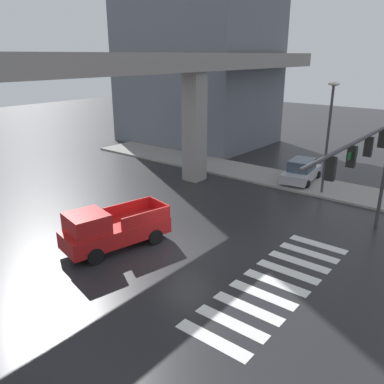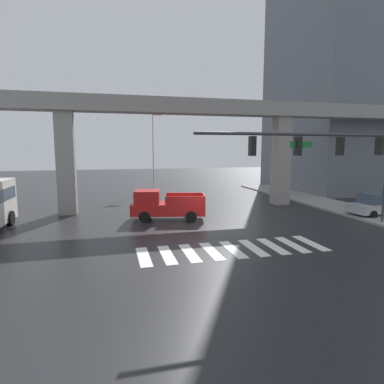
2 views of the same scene
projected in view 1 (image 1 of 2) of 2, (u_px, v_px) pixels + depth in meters
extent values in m
plane|color=#232326|center=(188.00, 250.00, 18.88)|extent=(120.00, 120.00, 0.00)
cube|color=silver|center=(213.00, 340.00, 12.89)|extent=(0.55, 2.80, 0.01)
cube|color=silver|center=(231.00, 323.00, 13.70)|extent=(0.55, 2.80, 0.01)
cube|color=silver|center=(248.00, 308.00, 14.51)|extent=(0.55, 2.80, 0.01)
cube|color=silver|center=(263.00, 295.00, 15.32)|extent=(0.55, 2.80, 0.01)
cube|color=silver|center=(276.00, 283.00, 16.13)|extent=(0.55, 2.80, 0.01)
cube|color=silver|center=(288.00, 272.00, 16.94)|extent=(0.55, 2.80, 0.01)
cube|color=silver|center=(299.00, 262.00, 17.75)|extent=(0.55, 2.80, 0.01)
cube|color=silver|center=(309.00, 253.00, 18.56)|extent=(0.55, 2.80, 0.01)
cube|color=silver|center=(318.00, 244.00, 19.37)|extent=(0.55, 2.80, 0.01)
cube|color=gray|center=(85.00, 65.00, 20.13)|extent=(52.41, 1.85, 1.20)
cube|color=gray|center=(194.00, 128.00, 28.20)|extent=(1.30, 1.30, 7.72)
cube|color=gray|center=(276.00, 178.00, 29.53)|extent=(4.00, 36.00, 0.15)
cube|color=red|center=(117.00, 232.00, 18.93)|extent=(5.39, 2.96, 0.80)
cube|color=red|center=(87.00, 223.00, 17.79)|extent=(2.04, 2.07, 0.90)
cube|color=#3F5160|center=(77.00, 226.00, 17.52)|extent=(0.46, 1.65, 0.77)
cube|color=red|center=(146.00, 218.00, 18.73)|extent=(2.61, 0.67, 0.60)
cube|color=red|center=(128.00, 207.00, 20.02)|extent=(2.61, 0.67, 0.60)
cube|color=red|center=(159.00, 206.00, 20.18)|extent=(0.48, 1.73, 0.60)
cylinder|color=black|center=(95.00, 256.00, 17.46)|extent=(0.80, 0.44, 0.76)
cylinder|color=black|center=(78.00, 242.00, 18.79)|extent=(0.80, 0.44, 0.76)
cylinder|color=black|center=(155.00, 237.00, 19.33)|extent=(0.80, 0.44, 0.76)
cylinder|color=black|center=(136.00, 225.00, 20.66)|extent=(0.80, 0.44, 0.76)
cube|color=#A8AAAF|center=(301.00, 174.00, 28.62)|extent=(4.48, 2.27, 0.64)
cube|color=#384756|center=(302.00, 165.00, 28.31)|extent=(2.40, 1.76, 0.76)
cylinder|color=black|center=(295.00, 172.00, 30.22)|extent=(0.66, 0.32, 0.64)
cylinder|color=black|center=(318.00, 175.00, 29.36)|extent=(0.66, 0.32, 0.64)
cylinder|color=black|center=(283.00, 181.00, 28.08)|extent=(0.66, 0.32, 0.64)
cylinder|color=black|center=(307.00, 185.00, 27.22)|extent=(0.66, 0.32, 0.64)
cylinder|color=#38383D|center=(358.00, 141.00, 15.53)|extent=(10.80, 0.14, 0.14)
cube|color=black|center=(382.00, 139.00, 18.50)|extent=(0.24, 0.32, 0.84)
sphere|color=red|center=(383.00, 133.00, 18.42)|extent=(0.17, 0.17, 0.17)
cube|color=black|center=(368.00, 147.00, 16.88)|extent=(0.24, 0.32, 0.84)
sphere|color=red|center=(369.00, 141.00, 16.80)|extent=(0.17, 0.17, 0.17)
cube|color=black|center=(352.00, 157.00, 15.26)|extent=(0.24, 0.32, 0.84)
sphere|color=red|center=(352.00, 150.00, 15.18)|extent=(0.17, 0.17, 0.17)
cube|color=black|center=(331.00, 169.00, 13.64)|extent=(0.24, 0.32, 0.84)
sphere|color=red|center=(332.00, 161.00, 13.56)|extent=(0.17, 0.17, 0.17)
cube|color=#19722D|center=(353.00, 154.00, 15.36)|extent=(1.10, 0.04, 0.28)
cylinder|color=#38383D|center=(327.00, 143.00, 25.20)|extent=(0.16, 0.16, 7.00)
ellipsoid|color=beige|center=(334.00, 84.00, 24.01)|extent=(0.44, 0.70, 0.24)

